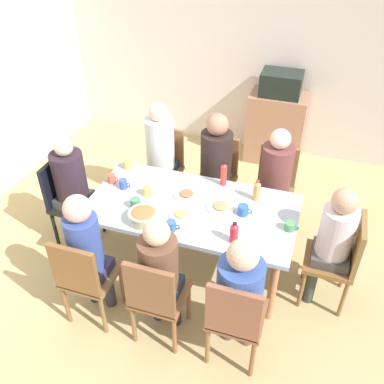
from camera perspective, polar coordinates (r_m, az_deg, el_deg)
ground_plane at (r=4.16m, az=0.00°, el=-9.71°), size 5.95×5.95×0.00m
wall_back at (r=5.55m, az=8.54°, el=18.35°), size 5.20×0.12×2.60m
dining_table at (r=3.72m, az=0.00°, el=-2.84°), size 1.81×0.94×0.72m
chair_0 at (r=4.61m, az=-3.81°, el=3.76°), size 0.40×0.40×0.90m
person_0 at (r=4.41m, az=-4.36°, el=5.81°), size 0.30×0.30×1.27m
chair_1 at (r=3.47m, az=-14.28°, el=-10.94°), size 0.40×0.40×0.90m
person_1 at (r=3.37m, az=-14.05°, el=-7.38°), size 0.30×0.30×1.23m
chair_2 at (r=3.72m, az=19.37°, el=-8.25°), size 0.40×0.40×0.90m
person_2 at (r=3.58m, az=18.52°, el=-5.83°), size 0.30×0.30×1.18m
chair_3 at (r=4.30m, az=-16.50°, el=-0.66°), size 0.40×0.40×0.90m
person_3 at (r=4.14m, az=-15.89°, el=1.21°), size 0.30×0.30×1.18m
chair_4 at (r=3.25m, az=-4.85°, el=-13.73°), size 0.40×0.40×0.90m
person_4 at (r=3.17m, az=-4.39°, el=-10.37°), size 0.30×0.30×1.17m
chair_5 at (r=3.14m, az=5.83°, el=-16.39°), size 0.40×0.40×0.90m
person_5 at (r=3.04m, az=6.47°, el=-12.83°), size 0.33×0.33×1.16m
chair_6 at (r=4.45m, az=3.44°, el=2.43°), size 0.40×0.40×0.90m
person_6 at (r=4.25m, az=3.23°, el=4.43°), size 0.32×0.32×1.24m
chair_7 at (r=4.37m, az=11.09°, el=0.99°), size 0.40×0.40×0.90m
person_7 at (r=4.18m, az=11.20°, el=2.50°), size 0.31×0.31×1.18m
plate_0 at (r=3.78m, az=-0.73°, el=-0.33°), size 0.23×0.23×0.04m
plate_1 at (r=3.64m, az=3.87°, el=-1.99°), size 0.24×0.24×0.04m
plate_2 at (r=3.55m, az=-1.40°, el=-3.08°), size 0.21×0.21×0.04m
bowl_0 at (r=3.50m, az=-6.57°, el=-3.20°), size 0.25×0.25×0.11m
cup_0 at (r=3.79m, az=-6.09°, el=0.12°), size 0.11×0.08×0.09m
cup_1 at (r=3.58m, az=6.90°, el=-2.43°), size 0.13×0.09×0.09m
cup_2 at (r=4.17m, az=-8.74°, el=3.74°), size 0.11×0.07×0.09m
cup_3 at (r=3.50m, az=13.05°, el=-4.51°), size 0.12×0.08×0.07m
cup_4 at (r=3.90m, az=-9.21°, el=1.06°), size 0.11×0.07×0.09m
cup_5 at (r=4.00m, az=-10.73°, el=1.78°), size 0.11×0.07×0.08m
cup_6 at (r=3.66m, az=-7.61°, el=-1.52°), size 0.12×0.09×0.09m
cup_7 at (r=3.40m, az=-2.78°, el=-4.57°), size 0.11×0.08×0.09m
bottle_0 at (r=3.87m, az=4.29°, el=2.40°), size 0.06×0.06×0.24m
bottle_1 at (r=3.73m, az=8.72°, el=0.19°), size 0.06×0.06×0.20m
bottle_2 at (r=3.29m, az=5.69°, el=-5.52°), size 0.07×0.07×0.19m
side_cabinet at (r=5.56m, az=11.18°, el=8.50°), size 0.70×0.44×0.90m
microwave at (r=5.31m, az=11.95°, el=14.11°), size 0.48×0.36×0.28m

